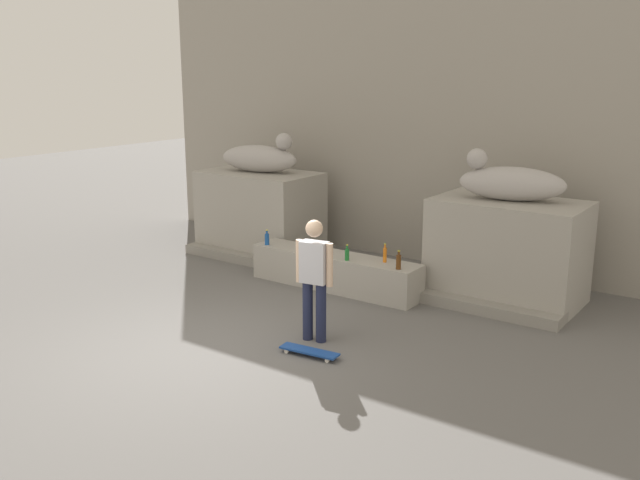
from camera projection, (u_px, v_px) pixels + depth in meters
name	position (u px, v px, depth m)	size (l,w,h in m)	color
ground_plane	(196.00, 351.00, 9.16)	(40.00, 40.00, 0.00)	#605E5B
facade_wall	(415.00, 118.00, 13.17)	(11.72, 0.60, 5.28)	#9D978B
pedestal_left	(260.00, 212.00, 13.80)	(2.27, 1.38, 1.60)	#A39E93
pedestal_right	(508.00, 251.00, 10.97)	(2.27, 1.38, 1.60)	#A39E93
statue_reclining_left	(261.00, 158.00, 13.52)	(1.67, 0.84, 0.78)	#AFA9A6
statue_reclining_right	(510.00, 182.00, 10.71)	(1.69, 0.91, 0.78)	#AFA9A6
ledge_block	(335.00, 271.00, 11.65)	(3.04, 0.60, 0.59)	#A39E93
skater	(314.00, 275.00, 9.29)	(0.53, 0.25, 1.67)	#1E233F
skateboard	(309.00, 351.00, 8.98)	(0.82, 0.28, 0.08)	navy
bottle_blue	(267.00, 239.00, 12.16)	(0.08, 0.08, 0.27)	#194C99
bottle_brown	(399.00, 262.00, 10.70)	(0.08, 0.08, 0.30)	#593314
bottle_green	(347.00, 254.00, 11.19)	(0.07, 0.07, 0.26)	#1E722D
bottle_orange	(385.00, 255.00, 11.08)	(0.06, 0.06, 0.30)	orange
stair_step	(347.00, 278.00, 12.00)	(7.32, 0.50, 0.17)	gray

